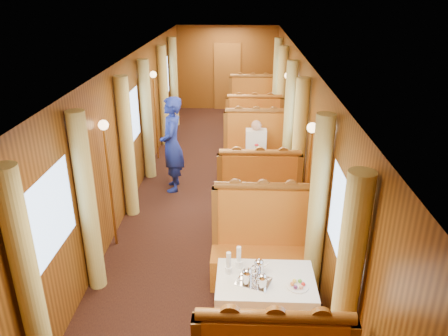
# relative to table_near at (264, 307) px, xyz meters

# --- Properties ---
(floor) EXTENTS (3.00, 12.00, 0.01)m
(floor) POSITION_rel_table_near_xyz_m (-0.75, 3.50, -0.38)
(floor) COLOR black
(floor) RESTS_ON ground
(ceiling) EXTENTS (3.00, 12.00, 0.01)m
(ceiling) POSITION_rel_table_near_xyz_m (-0.75, 3.50, 2.12)
(ceiling) COLOR silver
(ceiling) RESTS_ON wall_left
(wall_far) EXTENTS (3.00, 0.01, 2.50)m
(wall_far) POSITION_rel_table_near_xyz_m (-0.75, 9.50, 0.88)
(wall_far) COLOR brown
(wall_far) RESTS_ON floor
(wall_left) EXTENTS (0.01, 12.00, 2.50)m
(wall_left) POSITION_rel_table_near_xyz_m (-2.25, 3.50, 0.88)
(wall_left) COLOR brown
(wall_left) RESTS_ON floor
(wall_right) EXTENTS (0.01, 12.00, 2.50)m
(wall_right) POSITION_rel_table_near_xyz_m (0.75, 3.50, 0.88)
(wall_right) COLOR brown
(wall_right) RESTS_ON floor
(doorway_far) EXTENTS (0.80, 0.04, 2.00)m
(doorway_far) POSITION_rel_table_near_xyz_m (-0.75, 9.47, 0.62)
(doorway_far) COLOR brown
(doorway_far) RESTS_ON floor
(table_near) EXTENTS (1.05, 0.72, 0.75)m
(table_near) POSITION_rel_table_near_xyz_m (0.00, 0.00, 0.00)
(table_near) COLOR white
(table_near) RESTS_ON floor
(banquette_near_aft) EXTENTS (1.30, 0.55, 1.34)m
(banquette_near_aft) POSITION_rel_table_near_xyz_m (0.00, 1.01, 0.05)
(banquette_near_aft) COLOR #AB4113
(banquette_near_aft) RESTS_ON floor
(table_mid) EXTENTS (1.05, 0.72, 0.75)m
(table_mid) POSITION_rel_table_near_xyz_m (0.00, 3.50, 0.00)
(table_mid) COLOR white
(table_mid) RESTS_ON floor
(banquette_mid_fwd) EXTENTS (1.30, 0.55, 1.34)m
(banquette_mid_fwd) POSITION_rel_table_near_xyz_m (0.00, 2.49, 0.05)
(banquette_mid_fwd) COLOR #AB4113
(banquette_mid_fwd) RESTS_ON floor
(banquette_mid_aft) EXTENTS (1.30, 0.55, 1.34)m
(banquette_mid_aft) POSITION_rel_table_near_xyz_m (0.00, 4.51, 0.05)
(banquette_mid_aft) COLOR #AB4113
(banquette_mid_aft) RESTS_ON floor
(table_far) EXTENTS (1.05, 0.72, 0.75)m
(table_far) POSITION_rel_table_near_xyz_m (0.00, 7.00, 0.00)
(table_far) COLOR white
(table_far) RESTS_ON floor
(banquette_far_fwd) EXTENTS (1.30, 0.55, 1.34)m
(banquette_far_fwd) POSITION_rel_table_near_xyz_m (0.00, 5.99, 0.05)
(banquette_far_fwd) COLOR #AB4113
(banquette_far_fwd) RESTS_ON floor
(banquette_far_aft) EXTENTS (1.30, 0.55, 1.34)m
(banquette_far_aft) POSITION_rel_table_near_xyz_m (0.00, 8.01, 0.05)
(banquette_far_aft) COLOR #AB4113
(banquette_far_aft) RESTS_ON floor
(tea_tray) EXTENTS (0.41, 0.36, 0.01)m
(tea_tray) POSITION_rel_table_near_xyz_m (-0.13, -0.06, 0.38)
(tea_tray) COLOR silver
(tea_tray) RESTS_ON table_near
(teapot_left) EXTENTS (0.22, 0.20, 0.15)m
(teapot_left) POSITION_rel_table_near_xyz_m (-0.20, -0.09, 0.45)
(teapot_left) COLOR silver
(teapot_left) RESTS_ON tea_tray
(teapot_right) EXTENTS (0.20, 0.18, 0.14)m
(teapot_right) POSITION_rel_table_near_xyz_m (-0.05, -0.15, 0.44)
(teapot_right) COLOR silver
(teapot_right) RESTS_ON tea_tray
(teapot_back) EXTENTS (0.20, 0.17, 0.14)m
(teapot_back) POSITION_rel_table_near_xyz_m (-0.07, 0.09, 0.45)
(teapot_back) COLOR silver
(teapot_back) RESTS_ON tea_tray
(fruit_plate) EXTENTS (0.23, 0.23, 0.05)m
(fruit_plate) POSITION_rel_table_near_xyz_m (0.32, -0.12, 0.39)
(fruit_plate) COLOR white
(fruit_plate) RESTS_ON table_near
(cup_inboard) EXTENTS (0.08, 0.08, 0.26)m
(cup_inboard) POSITION_rel_table_near_xyz_m (-0.40, 0.08, 0.48)
(cup_inboard) COLOR white
(cup_inboard) RESTS_ON table_near
(cup_outboard) EXTENTS (0.08, 0.08, 0.26)m
(cup_outboard) POSITION_rel_table_near_xyz_m (-0.29, 0.19, 0.48)
(cup_outboard) COLOR white
(cup_outboard) RESTS_ON table_near
(rose_vase_mid) EXTENTS (0.06, 0.06, 0.36)m
(rose_vase_mid) POSITION_rel_table_near_xyz_m (-0.01, 3.52, 0.55)
(rose_vase_mid) COLOR silver
(rose_vase_mid) RESTS_ON table_mid
(rose_vase_far) EXTENTS (0.06, 0.06, 0.36)m
(rose_vase_far) POSITION_rel_table_near_xyz_m (-0.03, 6.97, 0.55)
(rose_vase_far) COLOR silver
(rose_vase_far) RESTS_ON table_far
(window_left_near) EXTENTS (0.01, 1.20, 0.90)m
(window_left_near) POSITION_rel_table_near_xyz_m (-2.24, 0.00, 1.07)
(window_left_near) COLOR #8BADD9
(window_left_near) RESTS_ON wall_left
(curtain_left_near_a) EXTENTS (0.22, 0.22, 2.35)m
(curtain_left_near_a) POSITION_rel_table_near_xyz_m (-2.13, -0.78, 0.80)
(curtain_left_near_a) COLOR #DBCE70
(curtain_left_near_a) RESTS_ON floor
(curtain_left_near_b) EXTENTS (0.22, 0.22, 2.35)m
(curtain_left_near_b) POSITION_rel_table_near_xyz_m (-2.13, 0.78, 0.80)
(curtain_left_near_b) COLOR #DBCE70
(curtain_left_near_b) RESTS_ON floor
(window_right_near) EXTENTS (0.01, 1.20, 0.90)m
(window_right_near) POSITION_rel_table_near_xyz_m (0.74, 0.00, 1.07)
(window_right_near) COLOR #8BADD9
(window_right_near) RESTS_ON wall_right
(curtain_right_near_a) EXTENTS (0.22, 0.22, 2.35)m
(curtain_right_near_a) POSITION_rel_table_near_xyz_m (0.63, -0.78, 0.80)
(curtain_right_near_a) COLOR #DBCE70
(curtain_right_near_a) RESTS_ON floor
(curtain_right_near_b) EXTENTS (0.22, 0.22, 2.35)m
(curtain_right_near_b) POSITION_rel_table_near_xyz_m (0.63, 0.78, 0.80)
(curtain_right_near_b) COLOR #DBCE70
(curtain_right_near_b) RESTS_ON floor
(window_left_mid) EXTENTS (0.01, 1.20, 0.90)m
(window_left_mid) POSITION_rel_table_near_xyz_m (-2.24, 3.50, 1.07)
(window_left_mid) COLOR #8BADD9
(window_left_mid) RESTS_ON wall_left
(curtain_left_mid_a) EXTENTS (0.22, 0.22, 2.35)m
(curtain_left_mid_a) POSITION_rel_table_near_xyz_m (-2.13, 2.72, 0.80)
(curtain_left_mid_a) COLOR #DBCE70
(curtain_left_mid_a) RESTS_ON floor
(curtain_left_mid_b) EXTENTS (0.22, 0.22, 2.35)m
(curtain_left_mid_b) POSITION_rel_table_near_xyz_m (-2.13, 4.28, 0.80)
(curtain_left_mid_b) COLOR #DBCE70
(curtain_left_mid_b) RESTS_ON floor
(window_right_mid) EXTENTS (0.01, 1.20, 0.90)m
(window_right_mid) POSITION_rel_table_near_xyz_m (0.74, 3.50, 1.07)
(window_right_mid) COLOR #8BADD9
(window_right_mid) RESTS_ON wall_right
(curtain_right_mid_a) EXTENTS (0.22, 0.22, 2.35)m
(curtain_right_mid_a) POSITION_rel_table_near_xyz_m (0.63, 2.72, 0.80)
(curtain_right_mid_a) COLOR #DBCE70
(curtain_right_mid_a) RESTS_ON floor
(curtain_right_mid_b) EXTENTS (0.22, 0.22, 2.35)m
(curtain_right_mid_b) POSITION_rel_table_near_xyz_m (0.63, 4.28, 0.80)
(curtain_right_mid_b) COLOR #DBCE70
(curtain_right_mid_b) RESTS_ON floor
(window_left_far) EXTENTS (0.01, 1.20, 0.90)m
(window_left_far) POSITION_rel_table_near_xyz_m (-2.24, 7.00, 1.07)
(window_left_far) COLOR #8BADD9
(window_left_far) RESTS_ON wall_left
(curtain_left_far_a) EXTENTS (0.22, 0.22, 2.35)m
(curtain_left_far_a) POSITION_rel_table_near_xyz_m (-2.13, 6.22, 0.80)
(curtain_left_far_a) COLOR #DBCE70
(curtain_left_far_a) RESTS_ON floor
(curtain_left_far_b) EXTENTS (0.22, 0.22, 2.35)m
(curtain_left_far_b) POSITION_rel_table_near_xyz_m (-2.13, 7.78, 0.80)
(curtain_left_far_b) COLOR #DBCE70
(curtain_left_far_b) RESTS_ON floor
(window_right_far) EXTENTS (0.01, 1.20, 0.90)m
(window_right_far) POSITION_rel_table_near_xyz_m (0.74, 7.00, 1.07)
(window_right_far) COLOR #8BADD9
(window_right_far) RESTS_ON wall_right
(curtain_right_far_a) EXTENTS (0.22, 0.22, 2.35)m
(curtain_right_far_a) POSITION_rel_table_near_xyz_m (0.63, 6.22, 0.80)
(curtain_right_far_a) COLOR #DBCE70
(curtain_right_far_a) RESTS_ON floor
(curtain_right_far_b) EXTENTS (0.22, 0.22, 2.35)m
(curtain_right_far_b) POSITION_rel_table_near_xyz_m (0.63, 7.78, 0.80)
(curtain_right_far_b) COLOR #DBCE70
(curtain_right_far_b) RESTS_ON floor
(sconce_left_fore) EXTENTS (0.14, 0.14, 1.95)m
(sconce_left_fore) POSITION_rel_table_near_xyz_m (-2.15, 1.75, 1.01)
(sconce_left_fore) COLOR #BF8C3F
(sconce_left_fore) RESTS_ON floor
(sconce_right_fore) EXTENTS (0.14, 0.14, 1.95)m
(sconce_right_fore) POSITION_rel_table_near_xyz_m (0.65, 1.75, 1.01)
(sconce_right_fore) COLOR #BF8C3F
(sconce_right_fore) RESTS_ON floor
(sconce_left_aft) EXTENTS (0.14, 0.14, 1.95)m
(sconce_left_aft) POSITION_rel_table_near_xyz_m (-2.15, 5.25, 1.01)
(sconce_left_aft) COLOR #BF8C3F
(sconce_left_aft) RESTS_ON floor
(sconce_right_aft) EXTENTS (0.14, 0.14, 1.95)m
(sconce_right_aft) POSITION_rel_table_near_xyz_m (0.65, 5.25, 1.01)
(sconce_right_aft) COLOR #BF8C3F
(sconce_right_aft) RESTS_ON floor
(steward) EXTENTS (0.50, 0.70, 1.79)m
(steward) POSITION_rel_table_near_xyz_m (-1.56, 3.70, 0.52)
(steward) COLOR navy
(steward) RESTS_ON floor
(passenger) EXTENTS (0.40, 0.44, 0.76)m
(passenger) POSITION_rel_table_near_xyz_m (-0.00, 4.22, 0.37)
(passenger) COLOR beige
(passenger) RESTS_ON banquette_mid_aft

